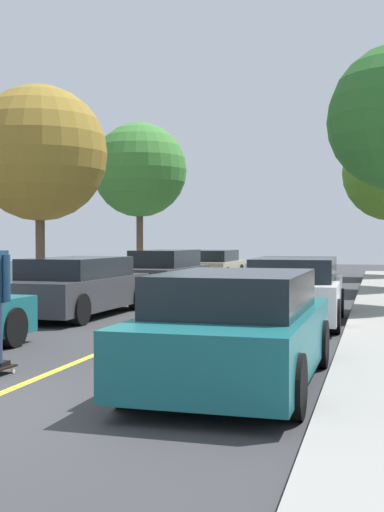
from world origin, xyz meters
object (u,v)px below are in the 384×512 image
at_px(parked_car_left_near, 77,287).
at_px(parked_car_right_near, 295,291).
at_px(parked_car_left_far, 165,272).
at_px(parked_car_right_nearest, 236,329).
at_px(street_tree_left_near, 140,170).
at_px(parked_car_left_farthest, 213,265).
at_px(street_tree_left_nearest, 40,154).

xyz_separation_m(parked_car_left_near, parked_car_right_near, (4.90, -0.14, 0.02)).
distance_m(parked_car_left_near, parked_car_left_far, 6.50).
height_order(parked_car_left_near, parked_car_right_nearest, parked_car_right_nearest).
relative_size(parked_car_left_near, street_tree_left_near, 0.76).
height_order(parked_car_right_nearest, parked_car_right_near, parked_car_right_near).
xyz_separation_m(parked_car_left_far, parked_car_right_near, (4.90, -6.64, -0.00)).
distance_m(parked_car_left_far, parked_car_left_farthest, 6.44).
relative_size(parked_car_left_far, street_tree_left_near, 0.77).
xyz_separation_m(parked_car_right_nearest, street_tree_left_near, (-7.06, 16.26, 3.65)).
relative_size(parked_car_left_near, parked_car_right_near, 1.10).
height_order(parked_car_left_farthest, parked_car_right_near, parked_car_right_near).
height_order(parked_car_left_farthest, parked_car_right_nearest, parked_car_right_nearest).
bearing_deg(parked_car_right_nearest, street_tree_left_near, 113.48).
relative_size(parked_car_left_near, parked_car_left_far, 0.99).
relative_size(parked_car_right_near, street_tree_left_near, 0.69).
bearing_deg(parked_car_left_farthest, parked_car_left_far, -89.99).
xyz_separation_m(parked_car_left_far, parked_car_right_nearest, (4.90, -12.60, -0.01)).
xyz_separation_m(parked_car_left_near, parked_car_left_farthest, (-0.00, 12.95, -0.02)).
height_order(parked_car_left_near, parked_car_left_farthest, parked_car_left_near).
bearing_deg(street_tree_left_nearest, parked_car_right_nearest, -50.14).
bearing_deg(parked_car_left_farthest, street_tree_left_near, -127.89).
distance_m(parked_car_left_far, street_tree_left_nearest, 5.73).
height_order(street_tree_left_nearest, street_tree_left_near, street_tree_left_near).
bearing_deg(parked_car_left_far, parked_car_left_near, -90.00).
bearing_deg(street_tree_left_near, parked_car_left_far, -59.42).
distance_m(parked_car_left_near, street_tree_left_nearest, 4.62).
bearing_deg(parked_car_right_nearest, parked_car_left_near, 128.78).
bearing_deg(street_tree_left_near, parked_car_left_near, -77.98).
bearing_deg(street_tree_left_near, street_tree_left_nearest, -90.00).
xyz_separation_m(parked_car_left_far, street_tree_left_near, (-2.16, 3.66, 3.63)).
relative_size(parked_car_right_nearest, street_tree_left_nearest, 0.73).
bearing_deg(parked_car_left_near, street_tree_left_near, 102.02).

